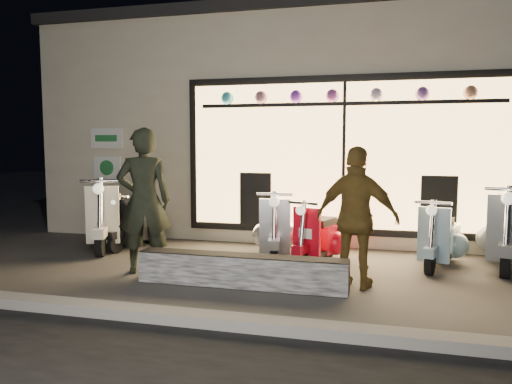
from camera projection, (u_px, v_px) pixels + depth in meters
ground at (270, 274)px, 6.72m from camera, size 40.00×40.00×0.00m
kerb at (222, 321)px, 4.79m from camera, size 40.00×0.25×0.12m
shop_building at (320, 128)px, 11.30m from camera, size 10.20×6.23×4.20m
graffiti_barrier at (241, 271)px, 6.12m from camera, size 2.62×0.28×0.40m
scooter_silver at (276, 230)px, 7.81m from camera, size 0.61×1.42×1.01m
scooter_red at (321, 237)px, 7.44m from camera, size 0.67×1.27×0.91m
scooter_black at (141, 225)px, 8.57m from camera, size 0.55×1.26×0.89m
scooter_cream at (110, 219)px, 8.53m from camera, size 0.88×1.59×1.15m
scooter_blue at (441, 239)px, 7.22m from camera, size 0.67×1.33×0.95m
scooter_grey at (508, 234)px, 7.20m from camera, size 0.76×1.60×1.14m
man at (144, 201)px, 6.74m from camera, size 0.85×0.74×1.97m
woman at (357, 218)px, 6.01m from camera, size 1.08×0.64×1.73m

